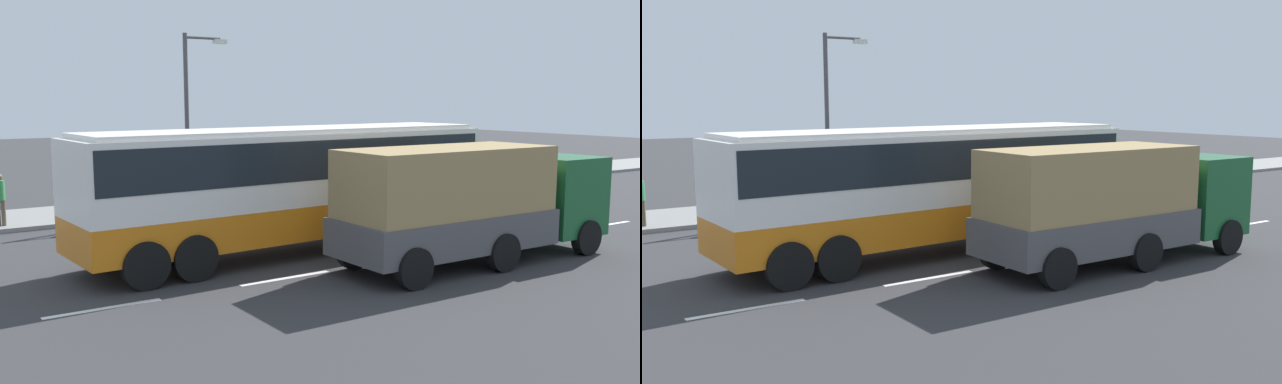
# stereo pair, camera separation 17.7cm
# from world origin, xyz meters

# --- Properties ---
(ground_plane) EXTENTS (120.00, 120.00, 0.00)m
(ground_plane) POSITION_xyz_m (0.00, 0.00, 0.00)
(ground_plane) COLOR #333335
(sidewalk_curb) EXTENTS (80.00, 4.00, 0.15)m
(sidewalk_curb) POSITION_xyz_m (0.00, 8.89, 0.07)
(sidewalk_curb) COLOR gray
(sidewalk_curb) RESTS_ON ground_plane
(lane_centreline) EXTENTS (46.87, 0.16, 0.01)m
(lane_centreline) POSITION_xyz_m (4.27, -2.62, 0.00)
(lane_centreline) COLOR white
(lane_centreline) RESTS_ON ground_plane
(coach_bus) EXTENTS (12.16, 3.33, 3.42)m
(coach_bus) POSITION_xyz_m (1.85, -0.25, 2.12)
(coach_bus) COLOR orange
(coach_bus) RESTS_ON ground_plane
(cargo_truck) EXTENTS (7.98, 2.53, 3.02)m
(cargo_truck) POSITION_xyz_m (5.03, -3.90, 1.64)
(cargo_truck) COLOR #19592D
(cargo_truck) RESTS_ON ground_plane
(pedestrian_near_curb) EXTENTS (0.32, 0.32, 1.68)m
(pedestrian_near_curb) POSITION_xyz_m (-4.37, 7.54, 1.12)
(pedestrian_near_curb) COLOR brown
(pedestrian_near_curb) RESTS_ON sidewalk_curb
(street_lamp) EXTENTS (1.71, 0.24, 6.38)m
(street_lamp) POSITION_xyz_m (2.23, 7.49, 3.84)
(street_lamp) COLOR #47474C
(street_lamp) RESTS_ON sidewalk_curb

